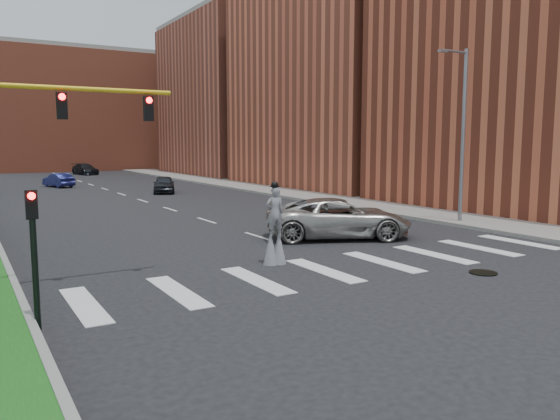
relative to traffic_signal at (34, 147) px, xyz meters
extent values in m
plane|color=black|center=(9.78, -3.00, -4.15)|extent=(160.00, 160.00, 0.00)
cube|color=slate|center=(22.28, 22.00, -4.06)|extent=(5.00, 90.00, 0.18)
cylinder|color=black|center=(12.78, -5.00, -4.13)|extent=(0.90, 0.90, 0.04)
cube|color=#B75539|center=(31.78, 27.00, 7.85)|extent=(16.00, 22.00, 24.00)
cube|color=#A5523D|center=(31.78, 51.00, 5.85)|extent=(16.00, 22.00, 20.00)
cube|color=#B75539|center=(15.78, 75.00, 4.85)|extent=(26.00, 14.00, 18.00)
cylinder|color=slate|center=(20.78, 3.00, 0.35)|extent=(0.20, 0.20, 9.00)
cylinder|color=slate|center=(19.98, 3.00, 4.65)|extent=(1.80, 0.12, 0.12)
cube|color=slate|center=(19.08, 3.00, 4.60)|extent=(0.50, 0.18, 0.12)
cylinder|color=gold|center=(1.38, 0.00, 1.65)|extent=(5.20, 0.14, 0.14)
cube|color=black|center=(0.78, 0.00, 1.15)|extent=(0.28, 0.18, 0.75)
cylinder|color=#FF0C0C|center=(0.78, -0.10, 1.40)|extent=(0.18, 0.06, 0.18)
cube|color=black|center=(3.28, 0.00, 1.15)|extent=(0.28, 0.18, 0.75)
cylinder|color=#FF0C0C|center=(3.28, -0.10, 1.40)|extent=(0.18, 0.06, 0.18)
cylinder|color=black|center=(-0.52, -3.50, -2.65)|extent=(0.14, 0.14, 3.00)
cube|color=black|center=(-0.52, -3.50, -1.25)|extent=(0.25, 0.16, 0.65)
cylinder|color=#FF0C0C|center=(-0.52, -3.60, -1.05)|extent=(0.16, 0.05, 0.16)
cylinder|color=#321E14|center=(7.73, -0.34, -3.68)|extent=(0.07, 0.07, 0.94)
cylinder|color=#321E14|center=(7.42, -0.29, -3.68)|extent=(0.07, 0.07, 0.94)
cone|color=slate|center=(7.73, -0.34, -3.56)|extent=(0.52, 0.52, 1.18)
cone|color=slate|center=(7.42, -0.29, -3.56)|extent=(0.52, 0.52, 1.18)
imported|color=slate|center=(7.57, -0.32, -2.31)|extent=(0.71, 0.52, 1.80)
sphere|color=black|center=(7.57, -0.32, -1.35)|extent=(0.26, 0.26, 0.26)
cylinder|color=black|center=(7.57, -0.32, -1.40)|extent=(0.34, 0.34, 0.02)
cube|color=yellow|center=(7.59, -0.18, -1.81)|extent=(0.22, 0.05, 0.10)
imported|color=#A6A39D|center=(12.72, 2.85, -3.25)|extent=(7.12, 5.42, 1.80)
imported|color=black|center=(13.26, 28.39, -3.42)|extent=(3.04, 4.62, 1.46)
imported|color=navy|center=(6.46, 39.43, -3.48)|extent=(2.56, 4.29, 1.34)
imported|color=black|center=(12.91, 59.73, -3.41)|extent=(3.11, 5.40, 1.47)
camera|label=1|loc=(-1.89, -16.66, 0.12)|focal=35.00mm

